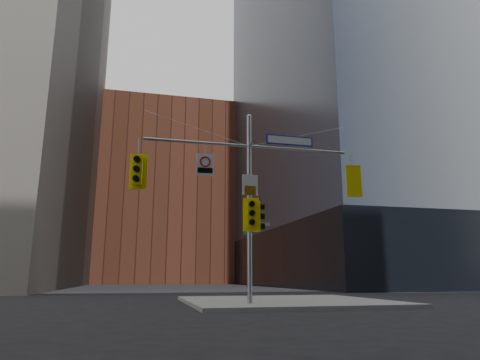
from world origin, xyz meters
name	(u,v)px	position (x,y,z in m)	size (l,w,h in m)	color
ground	(266,312)	(0.00, 0.00, 0.00)	(160.00, 160.00, 0.00)	black
sidewalk_corner	(285,302)	(2.00, 4.00, 0.07)	(8.00, 8.00, 0.15)	gray
podium_ne	(414,260)	(28.00, 32.00, 3.00)	(36.40, 36.40, 6.00)	black
brick_midrise	(164,197)	(0.00, 58.00, 14.00)	(26.00, 20.00, 28.00)	brown
signal_assembly	(249,186)	(0.00, 1.99, 4.42)	(8.00, 0.80, 7.30)	#96999F
traffic_light_west_arm	(138,170)	(-4.14, 2.01, 4.80)	(0.63, 0.55, 1.32)	yellow
traffic_light_east_arm	(352,182)	(4.30, 1.99, 4.80)	(0.62, 0.54, 1.30)	yellow
traffic_light_pole_side	(258,216)	(0.33, 1.99, 3.27)	(0.47, 0.40, 1.12)	yellow
traffic_light_pole_front	(251,214)	(0.00, 1.73, 3.33)	(0.59, 0.51, 1.24)	yellow
street_sign_blade	(290,141)	(1.66, 2.00, 6.35)	(1.95, 0.08, 0.38)	#102C9A
regulatory_sign_arm	(205,164)	(-1.70, 1.97, 5.18)	(0.67, 0.08, 0.84)	silver
regulatory_sign_pole	(250,185)	(0.00, 1.88, 4.42)	(0.60, 0.05, 0.79)	silver
street_blade_ew	(261,224)	(0.45, 2.00, 3.00)	(0.66, 0.05, 0.13)	silver
street_blade_ns	(246,232)	(0.00, 2.45, 2.74)	(0.05, 0.80, 0.16)	#145926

